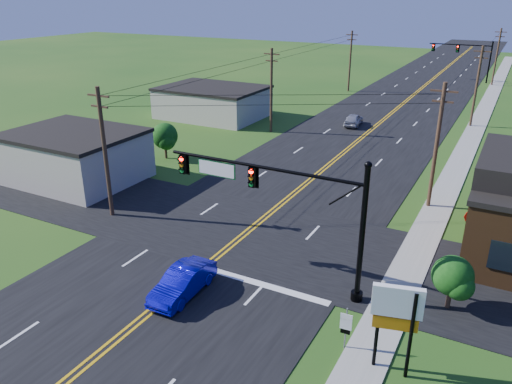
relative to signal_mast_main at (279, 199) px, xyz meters
The scene contains 21 objects.
ground 10.27m from the signal_mast_main, 118.47° to the right, with size 260.00×260.00×0.00m, color #1A4714.
road_main 42.49m from the signal_mast_main, 95.90° to the left, with size 16.00×220.00×0.04m, color black.
road_cross 7.56m from the signal_mast_main, 137.32° to the left, with size 70.00×10.00×0.04m, color black.
sidewalk 32.93m from the signal_mast_main, 79.10° to the left, with size 2.00×160.00×0.08m, color gray.
signal_mast_main is the anchor object (origin of this frame).
signal_mast_far 72.00m from the signal_mast_main, 89.92° to the left, with size 10.98×0.60×7.48m.
cream_bldg_near 22.33m from the signal_mast_main, 164.29° to the left, with size 10.20×8.20×4.10m.
cream_bldg_far 38.12m from the signal_mast_main, 127.88° to the left, with size 12.20×9.20×3.70m.
utility_pole_left_a 13.98m from the signal_mast_main, behind, with size 1.80×0.28×9.00m.
utility_pole_left_b 30.34m from the signal_mast_main, 117.14° to the left, with size 1.80×0.28×9.00m.
utility_pole_left_c 55.74m from the signal_mast_main, 104.37° to the left, with size 1.80×0.28×9.00m.
utility_pole_right_a 15.03m from the signal_mast_main, 68.69° to the left, with size 1.80×0.28×9.00m.
utility_pole_right_b 40.37m from the signal_mast_main, 82.22° to the left, with size 1.80×0.28×9.00m.
utility_pole_right_c 70.21m from the signal_mast_main, 85.54° to the left, with size 1.80×0.28×9.00m.
shrub_corner 9.26m from the signal_mast_main, ahead, with size 2.00×2.00×2.86m.
tree_left 23.22m from the signal_mast_main, 142.64° to the left, with size 2.40×2.40×3.37m.
blue_car 6.57m from the signal_mast_main, 134.09° to the right, with size 1.54×4.42×1.45m, color #0907A7.
distant_car 34.63m from the signal_mast_main, 100.94° to the left, with size 1.64×4.08×1.39m, color #A7A7AB.
route_sign 7.28m from the signal_mast_main, 36.78° to the right, with size 0.53×0.10×2.10m.
stop_sign 12.85m from the signal_mast_main, 46.03° to the left, with size 0.79×0.33×2.33m.
pylon_sign 8.58m from the signal_mast_main, 30.74° to the right, with size 2.00×0.75×4.09m.
Camera 1 is at (14.37, -13.35, 14.72)m, focal length 35.00 mm.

